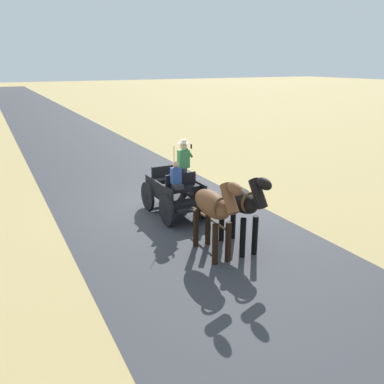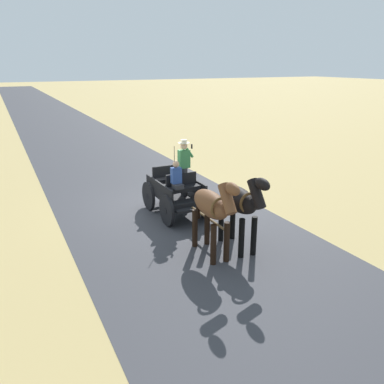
% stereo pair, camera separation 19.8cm
% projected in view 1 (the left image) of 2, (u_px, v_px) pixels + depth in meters
% --- Properties ---
extents(ground_plane, '(200.00, 200.00, 0.00)m').
position_uv_depth(ground_plane, '(155.00, 207.00, 13.60)').
color(ground_plane, tan).
extents(road_surface, '(6.52, 160.00, 0.01)m').
position_uv_depth(road_surface, '(155.00, 207.00, 13.59)').
color(road_surface, '#38383D').
rests_on(road_surface, ground).
extents(horse_drawn_carriage, '(1.44, 4.50, 2.50)m').
position_uv_depth(horse_drawn_carriage, '(176.00, 191.00, 12.70)').
color(horse_drawn_carriage, black).
rests_on(horse_drawn_carriage, ground).
extents(horse_near_side, '(0.62, 2.13, 2.21)m').
position_uv_depth(horse_near_side, '(241.00, 202.00, 10.18)').
color(horse_near_side, black).
rests_on(horse_near_side, ground).
extents(horse_off_side, '(0.62, 2.13, 2.21)m').
position_uv_depth(horse_off_side, '(214.00, 207.00, 9.81)').
color(horse_off_side, brown).
rests_on(horse_off_side, ground).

